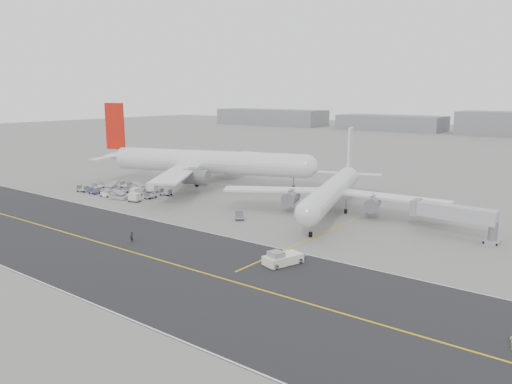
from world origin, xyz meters
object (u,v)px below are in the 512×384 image
Objects in this scene: airliner_b at (333,190)px; ground_crew_a at (132,237)px; pushback_tug at (282,259)px; airliner_a at (204,162)px; jet_bridge at (454,214)px.

ground_crew_a is (-16.85, -39.56, -3.88)m from airliner_b.
pushback_tug is 4.16× the size of ground_crew_a.
airliner_a is 45.23m from airliner_b.
pushback_tug reaches higher than ground_crew_a.
jet_bridge is at bearing -24.08° from airliner_b.
airliner_b reaches higher than ground_crew_a.
airliner_b is 25.93m from jet_bridge.
airliner_b reaches higher than jet_bridge.
pushback_tug is 0.50× the size of jet_bridge.
airliner_b reaches higher than pushback_tug.
airliner_b is 3.04× the size of jet_bridge.
airliner_a reaches higher than airliner_b.
ground_crew_a is (-26.71, -6.20, 0.03)m from pushback_tug.
jet_bridge is (15.88, 30.34, 3.14)m from pushback_tug.
pushback_tug is (54.36, -41.31, -5.48)m from airliner_a.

